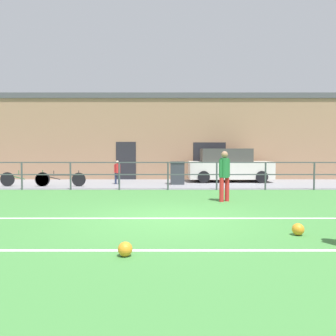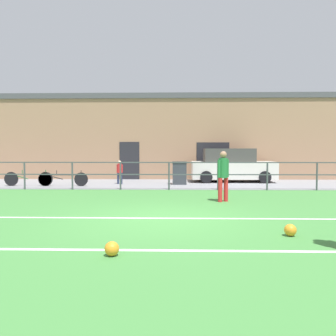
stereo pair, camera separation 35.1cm
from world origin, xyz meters
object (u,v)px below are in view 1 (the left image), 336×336
soccer_ball_match (296,229)px  spectator_child (116,171)px  bicycle_parked_2 (59,179)px  trash_bin_0 (176,173)px  parked_car_red (227,166)px  soccer_ball_spare (124,249)px  player_winger (223,173)px  bicycle_parked_1 (23,179)px

soccer_ball_match → spectator_child: bearing=116.4°
bicycle_parked_2 → trash_bin_0: bearing=10.5°
parked_car_red → bicycle_parked_2: bearing=-162.8°
soccer_ball_spare → parked_car_red: parked_car_red is taller
spectator_child → trash_bin_0: 2.86m
soccer_ball_spare → player_winger: bearing=66.8°
bicycle_parked_2 → trash_bin_0: trash_bin_0 is taller
parked_car_red → bicycle_parked_2: size_ratio=1.86×
bicycle_parked_1 → bicycle_parked_2: bicycle_parked_1 is taller
bicycle_parked_2 → trash_bin_0: 5.34m
spectator_child → parked_car_red: bearing=-153.4°
parked_car_red → trash_bin_0: bearing=-151.0°
player_winger → trash_bin_0: 5.57m
soccer_ball_spare → bicycle_parked_1: bicycle_parked_1 is taller
bicycle_parked_1 → soccer_ball_spare: bearing=-60.4°
spectator_child → soccer_ball_match: bearing=128.7°
soccer_ball_spare → spectator_child: (-1.76, 11.13, 0.55)m
parked_car_red → bicycle_parked_2: parked_car_red is taller
spectator_child → parked_car_red: size_ratio=0.27×
trash_bin_0 → soccer_ball_spare: bearing=-95.6°
player_winger → spectator_child: 6.89m
soccer_ball_match → bicycle_parked_2: bearing=129.6°
spectator_child → bicycle_parked_1: bearing=27.0°
bicycle_parked_1 → bicycle_parked_2: 1.57m
soccer_ball_match → bicycle_parked_1: 12.47m
parked_car_red → soccer_ball_spare: bearing=-106.7°
soccer_ball_spare → bicycle_parked_2: bicycle_parked_2 is taller
spectator_child → bicycle_parked_2: 2.63m
soccer_ball_match → bicycle_parked_1: size_ratio=0.10×
parked_car_red → player_winger: bearing=-101.0°
spectator_child → parked_car_red: (5.54, 1.42, 0.16)m
parked_car_red → soccer_ball_match: bearing=-93.4°
bicycle_parked_1 → trash_bin_0: trash_bin_0 is taller
player_winger → bicycle_parked_2: (-6.59, 4.42, -0.56)m
soccer_ball_match → parked_car_red: 11.28m
soccer_ball_match → spectator_child: spectator_child is taller
soccer_ball_match → bicycle_parked_1: (-8.84, 8.78, 0.24)m
soccer_ball_match → parked_car_red: (0.66, 11.24, 0.70)m
trash_bin_0 → bicycle_parked_1: bearing=-171.9°
soccer_ball_match → parked_car_red: size_ratio=0.05×
parked_car_red → bicycle_parked_2: (-7.93, -2.46, -0.48)m
soccer_ball_spare → spectator_child: bearing=99.0°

